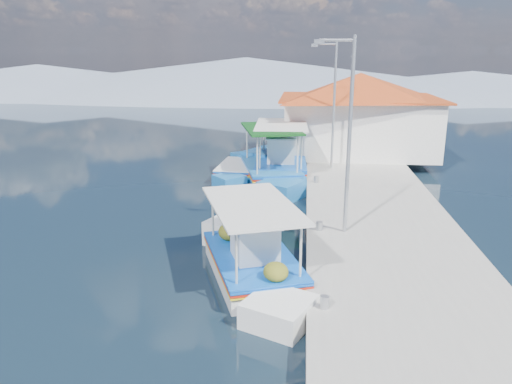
# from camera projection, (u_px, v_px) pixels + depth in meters

# --- Properties ---
(ground) EXTENTS (160.00, 160.00, 0.00)m
(ground) POSITION_uv_depth(u_px,v_px,m) (189.00, 266.00, 14.40)
(ground) COLOR black
(ground) RESTS_ON ground
(quay) EXTENTS (5.00, 44.00, 0.50)m
(quay) POSITION_uv_depth(u_px,v_px,m) (370.00, 203.00, 19.51)
(quay) COLOR #999790
(quay) RESTS_ON ground
(bollards) EXTENTS (0.20, 17.20, 0.30)m
(bollards) POSITION_uv_depth(u_px,v_px,m) (317.00, 197.00, 18.88)
(bollards) COLOR #A5A8AD
(bollards) RESTS_ON quay
(main_caique) EXTENTS (3.66, 6.73, 2.36)m
(main_caique) POSITION_uv_depth(u_px,v_px,m) (254.00, 261.00, 13.66)
(main_caique) COLOR white
(main_caique) RESTS_ON ground
(caique_green_canopy) EXTENTS (3.51, 7.52, 2.90)m
(caique_green_canopy) POSITION_uv_depth(u_px,v_px,m) (271.00, 173.00, 23.57)
(caique_green_canopy) COLOR #1C64A8
(caique_green_canopy) RESTS_ON ground
(caique_blue_hull) EXTENTS (1.96, 5.88, 1.05)m
(caique_blue_hull) POSITION_uv_depth(u_px,v_px,m) (238.00, 172.00, 24.40)
(caique_blue_hull) COLOR #1C64A8
(caique_blue_hull) RESTS_ON ground
(caique_far) EXTENTS (2.64, 8.29, 2.91)m
(caique_far) POSITION_uv_depth(u_px,v_px,m) (281.00, 166.00, 24.53)
(caique_far) COLOR #1C64A8
(caique_far) RESTS_ON ground
(harbor_building) EXTENTS (10.49, 10.49, 4.40)m
(harbor_building) POSITION_uv_depth(u_px,v_px,m) (359.00, 112.00, 27.39)
(harbor_building) COLOR white
(harbor_building) RESTS_ON quay
(lamp_post_near) EXTENTS (1.21, 0.14, 6.00)m
(lamp_post_near) POSITION_uv_depth(u_px,v_px,m) (347.00, 127.00, 14.82)
(lamp_post_near) COLOR #A5A8AD
(lamp_post_near) RESTS_ON quay
(lamp_post_far) EXTENTS (1.21, 0.14, 6.00)m
(lamp_post_far) POSITION_uv_depth(u_px,v_px,m) (332.00, 99.00, 23.43)
(lamp_post_far) COLOR #A5A8AD
(lamp_post_far) RESTS_ON quay
(mountain_ridge) EXTENTS (171.40, 96.00, 5.50)m
(mountain_ridge) POSITION_uv_depth(u_px,v_px,m) (331.00, 81.00, 66.77)
(mountain_ridge) COLOR slate
(mountain_ridge) RESTS_ON ground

